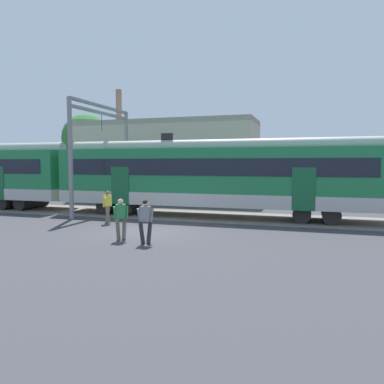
# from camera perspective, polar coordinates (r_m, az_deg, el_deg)

# --- Properties ---
(ground_plane) EXTENTS (160.00, 160.00, 0.00)m
(ground_plane) POSITION_cam_1_polar(r_m,az_deg,el_deg) (16.71, -6.87, -5.98)
(ground_plane) COLOR #38383D
(track_bed) EXTENTS (80.00, 4.40, 0.01)m
(track_bed) POSITION_cam_1_polar(r_m,az_deg,el_deg) (26.15, -21.00, -2.47)
(track_bed) COLOR slate
(track_bed) RESTS_ON ground
(pedestrian_yellow) EXTENTS (0.55, 0.66, 1.67)m
(pedestrian_yellow) POSITION_cam_1_polar(r_m,az_deg,el_deg) (19.13, -12.76, -1.82)
(pedestrian_yellow) COLOR #6B6051
(pedestrian_yellow) RESTS_ON ground
(pedestrian_green) EXTENTS (0.53, 0.70, 1.67)m
(pedestrian_green) POSITION_cam_1_polar(r_m,az_deg,el_deg) (14.84, -10.77, -3.47)
(pedestrian_green) COLOR #6B6051
(pedestrian_green) RESTS_ON ground
(pedestrian_grey) EXTENTS (0.53, 0.63, 1.67)m
(pedestrian_grey) POSITION_cam_1_polar(r_m,az_deg,el_deg) (13.99, -7.10, -4.02)
(pedestrian_grey) COLOR #28282D
(pedestrian_grey) RESTS_ON ground
(catenary_gantry) EXTENTS (0.24, 6.64, 6.53)m
(catenary_gantry) POSITION_cam_1_polar(r_m,az_deg,el_deg) (23.70, -13.55, 7.45)
(catenary_gantry) COLOR gray
(catenary_gantry) RESTS_ON ground
(background_building) EXTENTS (14.50, 5.00, 9.20)m
(background_building) POSITION_cam_1_polar(r_m,az_deg,el_deg) (30.88, -3.84, 4.78)
(background_building) COLOR #B2A899
(background_building) RESTS_ON ground
(street_tree_left) EXTENTS (4.35, 4.35, 7.47)m
(street_tree_left) POSITION_cam_1_polar(r_m,az_deg,el_deg) (35.63, -15.81, 7.91)
(street_tree_left) COLOR brown
(street_tree_left) RESTS_ON ground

